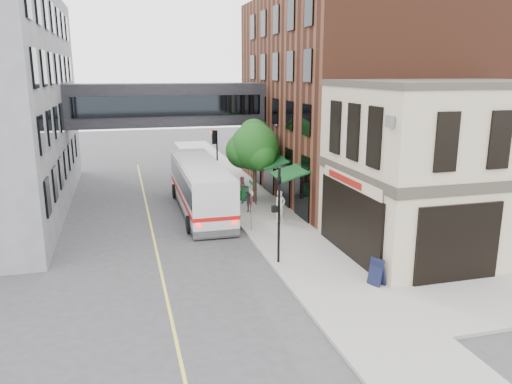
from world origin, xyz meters
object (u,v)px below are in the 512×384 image
sandwich_board (377,272)px  pedestrian_a (280,206)px  newspaper_box (244,193)px  pedestrian_c (249,200)px  pedestrian_b (243,188)px  bus (200,185)px

sandwich_board → pedestrian_a: bearing=72.2°
pedestrian_a → newspaper_box: (-0.88, 5.32, -0.44)m
pedestrian_c → sandwich_board: 12.34m
pedestrian_c → newspaper_box: (0.39, 2.87, -0.27)m
pedestrian_b → newspaper_box: size_ratio=1.65×
bus → sandwich_board: size_ratio=10.32×
bus → sandwich_board: bus is taller
pedestrian_a → sandwich_board: 9.73m
pedestrian_a → pedestrian_c: (-1.26, 2.45, -0.17)m
pedestrian_b → pedestrian_a: bearing=-75.3°
pedestrian_c → newspaper_box: bearing=110.0°
pedestrian_a → sandwich_board: size_ratio=1.65×
pedestrian_b → sandwich_board: bearing=-77.3°
pedestrian_b → pedestrian_c: bearing=-91.1°
pedestrian_a → pedestrian_b: bearing=83.1°
pedestrian_a → pedestrian_c: 2.76m
bus → newspaper_box: bus is taller
pedestrian_c → sandwich_board: size_ratio=1.35×
pedestrian_a → newspaper_box: 5.41m
pedestrian_c → sandwich_board: pedestrian_c is taller
bus → pedestrian_a: (4.14, -3.93, -0.68)m
bus → pedestrian_a: 5.75m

